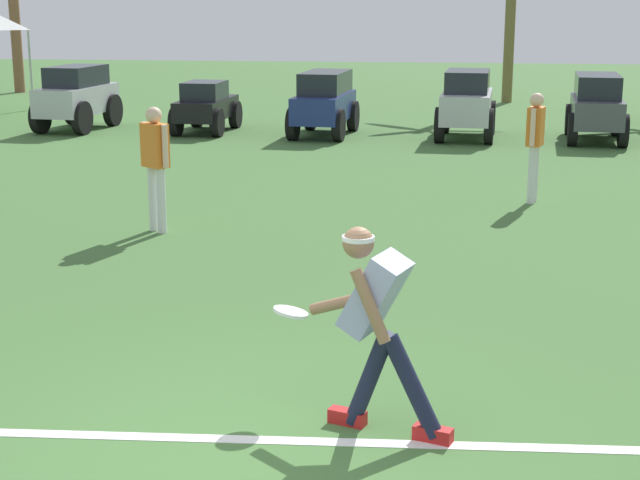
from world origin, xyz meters
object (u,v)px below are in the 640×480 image
object	(u,v)px
teammate_midfield	(535,137)
parked_car_slot_d	(467,102)
parked_car_slot_c	(324,101)
frisbee_in_flight	(291,312)
parked_car_slot_a	(77,96)
teammate_near_sideline	(155,157)
parked_car_slot_e	(597,105)
frisbee_thrower	(376,319)
parked_car_slot_b	(206,106)

from	to	relation	value
teammate_midfield	parked_car_slot_d	bearing A→B (deg)	97.38
parked_car_slot_c	teammate_midfield	bearing A→B (deg)	-60.00
parked_car_slot_c	parked_car_slot_d	xyz separation A→B (m)	(2.99, -0.07, 0.02)
frisbee_in_flight	parked_car_slot_a	world-z (taller)	parked_car_slot_a
teammate_midfield	parked_car_slot_a	size ratio (longest dim) A/B	0.64
frisbee_in_flight	parked_car_slot_d	size ratio (longest dim) A/B	0.14
frisbee_in_flight	teammate_near_sideline	size ratio (longest dim) A/B	0.21
teammate_near_sideline	parked_car_slot_e	xyz separation A→B (m)	(6.56, 9.01, -0.22)
frisbee_thrower	parked_car_slot_a	size ratio (longest dim) A/B	0.57
frisbee_thrower	parked_car_slot_a	distance (m)	16.66
frisbee_thrower	teammate_midfield	size ratio (longest dim) A/B	0.90
frisbee_in_flight	parked_car_slot_e	distance (m)	14.60
parked_car_slot_b	parked_car_slot_d	distance (m)	5.62
teammate_near_sideline	parked_car_slot_b	bearing A→B (deg)	100.22
parked_car_slot_a	parked_car_slot_c	distance (m)	5.56
teammate_near_sideline	teammate_midfield	bearing A→B (deg)	27.18
teammate_midfield	parked_car_slot_b	xyz separation A→B (m)	(-6.46, 6.83, -0.38)
frisbee_thrower	teammate_near_sideline	world-z (taller)	teammate_near_sideline
teammate_near_sideline	teammate_midfield	xyz separation A→B (m)	(4.79, 2.46, 0.00)
parked_car_slot_b	parked_car_slot_d	size ratio (longest dim) A/B	0.93
teammate_near_sideline	parked_car_slot_a	bearing A→B (deg)	116.31
teammate_midfield	parked_car_slot_b	size ratio (longest dim) A/B	0.70
teammate_near_sideline	teammate_midfield	size ratio (longest dim) A/B	1.00
frisbee_in_flight	parked_car_slot_a	bearing A→B (deg)	116.35
parked_car_slot_c	parked_car_slot_e	distance (m)	5.61
frisbee_in_flight	teammate_midfield	xyz separation A→B (m)	(2.30, 7.47, 0.27)
teammate_midfield	parked_car_slot_b	distance (m)	9.41
teammate_near_sideline	parked_car_slot_e	distance (m)	11.15
parked_car_slot_b	parked_car_slot_d	xyz separation A→B (m)	(5.61, -0.25, 0.18)
frisbee_thrower	parked_car_slot_a	world-z (taller)	parked_car_slot_a
parked_car_slot_a	frisbee_thrower	bearing A→B (deg)	-62.32
frisbee_thrower	teammate_midfield	distance (m)	8.07
frisbee_thrower	parked_car_slot_e	distance (m)	14.85
parked_car_slot_b	parked_car_slot_e	size ratio (longest dim) A/B	0.90
parked_car_slot_b	frisbee_in_flight	bearing A→B (deg)	-73.75
teammate_midfield	parked_car_slot_c	xyz separation A→B (m)	(-3.84, 6.65, -0.22)
teammate_midfield	parked_car_slot_c	size ratio (longest dim) A/B	0.63
teammate_midfield	parked_car_slot_d	xyz separation A→B (m)	(-0.85, 6.58, -0.20)
frisbee_in_flight	parked_car_slot_a	size ratio (longest dim) A/B	0.14
frisbee_in_flight	parked_car_slot_e	bearing A→B (deg)	73.84
parked_car_slot_a	parked_car_slot_e	bearing A→B (deg)	-1.56
teammate_near_sideline	parked_car_slot_d	bearing A→B (deg)	66.46
frisbee_thrower	teammate_near_sideline	distance (m)	6.28
teammate_near_sideline	teammate_midfield	world-z (taller)	same
parked_car_slot_a	parked_car_slot_d	size ratio (longest dim) A/B	1.01
frisbee_in_flight	parked_car_slot_b	bearing A→B (deg)	106.25
parked_car_slot_c	parked_car_slot_e	world-z (taller)	same
teammate_near_sideline	parked_car_slot_b	xyz separation A→B (m)	(-1.67, 9.29, -0.38)
frisbee_thrower	teammate_near_sideline	bearing A→B (deg)	119.95
frisbee_thrower	frisbee_in_flight	world-z (taller)	frisbee_thrower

